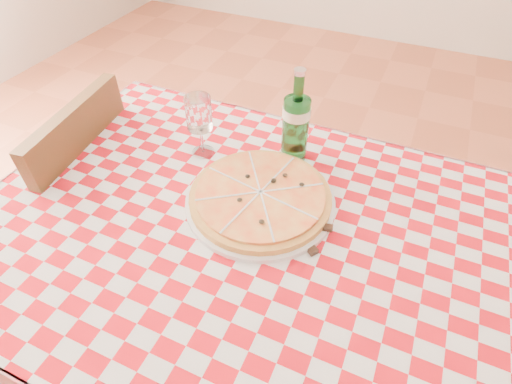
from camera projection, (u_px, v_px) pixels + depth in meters
The scene contains 7 objects.
dining_table at pixel (253, 258), 0.96m from camera, with size 1.20×0.80×0.75m.
tablecloth at pixel (253, 232), 0.89m from camera, with size 1.30×0.90×0.01m, color #AD0A14.
chair_far at pixel (80, 202), 1.31m from camera, with size 0.44×0.44×0.87m.
pizza_plate at pixel (260, 196), 0.93m from camera, with size 0.35×0.35×0.05m, color #CC8A44, non-canonical shape.
water_bottle at pixel (296, 117), 0.99m from camera, with size 0.07×0.07×0.25m, color #186224, non-canonical shape.
wine_glass at pixel (200, 127), 1.03m from camera, with size 0.07×0.07×0.17m, color white, non-canonical shape.
cutlery at pixel (291, 223), 0.89m from camera, with size 0.23×0.19×0.02m, color silver, non-canonical shape.
Camera 1 is at (0.24, -0.53, 1.44)m, focal length 28.00 mm.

